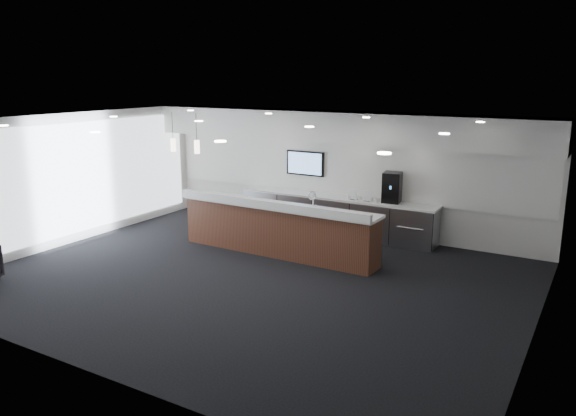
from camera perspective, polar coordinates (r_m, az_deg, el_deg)
The scene contains 24 objects.
ground at distance 10.93m, azimuth -3.56°, elevation -7.17°, with size 10.00×10.00×0.00m, color black.
ceiling at distance 10.27m, azimuth -3.80°, elevation 8.71°, with size 10.00×8.00×0.02m, color black.
back_wall at distance 13.93m, azimuth 5.57°, elevation 3.67°, with size 10.00×0.02×3.00m, color white.
left_wall at distance 13.88m, azimuth -21.09°, elevation 2.80°, with size 0.02×8.00×3.00m, color white.
right_wall at distance 8.82m, azimuth 24.44°, elevation -3.17°, with size 0.02×8.00×3.00m, color white.
soffit_bulkhead at distance 13.37m, azimuth 4.86°, elevation 8.26°, with size 10.00×0.90×0.70m, color white.
alcove_panel at distance 13.88m, azimuth 5.52°, elevation 4.06°, with size 9.80×0.06×1.40m, color white.
window_blinds_wall at distance 13.84m, azimuth -20.99°, elevation 2.79°, with size 0.04×7.36×2.55m, color silver.
back_credenza at distance 13.82m, azimuth 4.84°, elevation -0.72°, with size 5.06×0.66×0.95m.
wall_tv at distance 14.26m, azimuth 1.76°, elevation 4.57°, with size 1.05×0.08×0.62m.
pendant_left at distance 12.44m, azimuth -10.90°, elevation 5.83°, with size 0.12×0.12×0.30m, color #FFEAC6.
pendant_right at distance 12.91m, azimuth -13.26°, elevation 5.99°, with size 0.12×0.12×0.30m, color #FFEAC6.
ceiling_can_lights at distance 10.27m, azimuth -3.80°, elevation 8.54°, with size 7.00×5.00×0.02m, color white, non-canonical shape.
service_counter at distance 12.20m, azimuth -1.09°, elevation -2.09°, with size 4.68×0.88×1.49m.
coffee_machine at distance 13.18m, azimuth 10.53°, elevation 2.08°, with size 0.47×0.56×0.70m.
info_sign_left at distance 13.35m, azimuth 6.66°, elevation 1.37°, with size 0.18×0.02×0.25m, color white.
info_sign_right at distance 13.23m, azimuth 8.03°, elevation 1.22°, with size 0.19×0.02×0.25m, color white.
cup_0 at distance 13.13m, azimuth 9.59°, elevation 0.72°, with size 0.10×0.10×0.09m, color white.
cup_1 at distance 13.18m, azimuth 9.02°, elevation 0.78°, with size 0.10×0.10×0.09m, color white.
cup_2 at distance 13.23m, azimuth 8.45°, elevation 0.85°, with size 0.10×0.10×0.09m, color white.
cup_3 at distance 13.28m, azimuth 7.89°, elevation 0.92°, with size 0.10×0.10×0.09m, color white.
cup_4 at distance 13.33m, azimuth 7.34°, elevation 0.99°, with size 0.10×0.10×0.09m, color white.
cup_5 at distance 13.38m, azimuth 6.79°, elevation 1.05°, with size 0.10×0.10×0.09m, color white.
cup_6 at distance 13.44m, azimuth 6.24°, elevation 1.12°, with size 0.10×0.10×0.09m, color white.
Camera 1 is at (5.74, -8.47, 3.83)m, focal length 35.00 mm.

